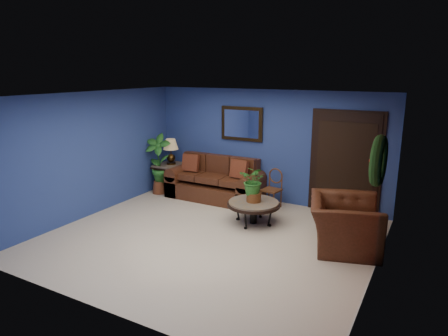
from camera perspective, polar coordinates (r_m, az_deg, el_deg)
The scene contains 18 objects.
floor at distance 7.18m, azimuth -2.14°, elevation -10.02°, with size 5.50×5.50×0.00m, color beige.
wall_back at distance 8.96m, azimuth 6.06°, elevation 3.11°, with size 5.50×0.04×2.50m, color navy.
wall_left at distance 8.50m, azimuth -18.34°, elevation 1.90°, with size 0.04×5.00×2.50m, color navy.
wall_right_brick at distance 5.89m, azimuth 21.36°, elevation -3.45°, with size 0.04×5.00×2.50m, color maroon.
ceiling at distance 6.58m, azimuth -2.34°, elevation 10.30°, with size 5.50×5.00×0.02m, color silver.
crown_molding at distance 5.68m, azimuth 22.10°, elevation 8.04°, with size 0.03×5.00×0.14m, color white.
wall_mirror at distance 9.10m, azimuth 2.54°, elevation 6.34°, with size 1.02×0.06×0.77m, color #3F2911.
closet_door at distance 8.46m, azimuth 16.91°, elevation 0.57°, with size 1.44×0.06×2.18m, color black.
wreath at distance 5.84m, azimuth 21.23°, elevation 0.98°, with size 0.72×0.72×0.16m, color black.
sofa at distance 9.26m, azimuth -1.08°, elevation -2.35°, with size 2.19×0.95×0.99m.
coffee_table at distance 7.75m, azimuth 4.25°, elevation -5.20°, with size 1.02×1.02×0.44m.
end_table at distance 9.85m, azimuth -7.50°, elevation -0.32°, with size 0.73×0.73×0.67m.
table_lamp at distance 9.74m, azimuth -7.60°, elevation 2.79°, with size 0.36×0.36×0.60m.
side_chair at distance 8.66m, azimuth 7.02°, elevation -2.53°, with size 0.41×0.41×0.85m.
armchair at distance 7.00m, azimuth 16.79°, elevation -7.62°, with size 1.28×1.12×0.83m, color #4D2316.
coffee_plant at distance 7.62m, azimuth 4.31°, elevation -2.03°, with size 0.53×0.46×0.71m.
floor_plant at distance 7.61m, azimuth 19.37°, elevation -6.46°, with size 0.39×0.35×0.73m.
tall_plant at distance 9.64m, azimuth -9.36°, elevation 0.90°, with size 0.70×0.54×1.44m.
Camera 1 is at (3.41, -5.62, 2.90)m, focal length 32.00 mm.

